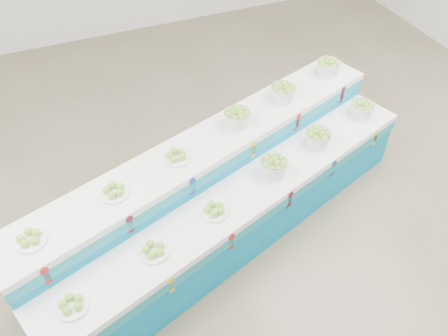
# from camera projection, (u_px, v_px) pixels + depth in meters

# --- Properties ---
(ground) EXTENTS (10.00, 10.00, 0.00)m
(ground) POSITION_uv_depth(u_px,v_px,m) (229.00, 242.00, 5.00)
(ground) COLOR brown
(ground) RESTS_ON ground
(display_stand) EXTENTS (4.53, 2.48, 1.02)m
(display_stand) POSITION_uv_depth(u_px,v_px,m) (224.00, 193.00, 4.82)
(display_stand) COLOR #0785BE
(display_stand) RESTS_ON ground
(plate_lower_left) EXTENTS (0.34, 0.34, 0.10)m
(plate_lower_left) POSITION_uv_depth(u_px,v_px,m) (71.00, 304.00, 3.63)
(plate_lower_left) COLOR white
(plate_lower_left) RESTS_ON display_stand
(plate_lower_mid) EXTENTS (0.34, 0.34, 0.10)m
(plate_lower_mid) POSITION_uv_depth(u_px,v_px,m) (153.00, 249.00, 4.00)
(plate_lower_mid) COLOR white
(plate_lower_mid) RESTS_ON display_stand
(plate_lower_right) EXTENTS (0.34, 0.34, 0.10)m
(plate_lower_right) POSITION_uv_depth(u_px,v_px,m) (214.00, 209.00, 4.32)
(plate_lower_right) COLOR white
(plate_lower_right) RESTS_ON display_stand
(basket_lower_left) EXTENTS (0.35, 0.35, 0.21)m
(basket_lower_left) POSITION_uv_depth(u_px,v_px,m) (274.00, 166.00, 4.66)
(basket_lower_left) COLOR silver
(basket_lower_left) RESTS_ON display_stand
(basket_lower_mid) EXTENTS (0.35, 0.35, 0.21)m
(basket_lower_mid) POSITION_uv_depth(u_px,v_px,m) (318.00, 137.00, 4.97)
(basket_lower_mid) COLOR silver
(basket_lower_mid) RESTS_ON display_stand
(basket_lower_right) EXTENTS (0.35, 0.35, 0.21)m
(basket_lower_right) POSITION_uv_depth(u_px,v_px,m) (362.00, 109.00, 5.34)
(basket_lower_right) COLOR silver
(basket_lower_right) RESTS_ON display_stand
(plate_upper_left) EXTENTS (0.34, 0.34, 0.10)m
(plate_upper_left) POSITION_uv_depth(u_px,v_px,m) (29.00, 238.00, 3.71)
(plate_upper_left) COLOR white
(plate_upper_left) RESTS_ON display_stand
(plate_upper_mid) EXTENTS (0.34, 0.34, 0.10)m
(plate_upper_mid) POSITION_uv_depth(u_px,v_px,m) (114.00, 190.00, 4.08)
(plate_upper_mid) COLOR white
(plate_upper_mid) RESTS_ON display_stand
(plate_upper_right) EXTENTS (0.34, 0.34, 0.10)m
(plate_upper_right) POSITION_uv_depth(u_px,v_px,m) (176.00, 155.00, 4.41)
(plate_upper_right) COLOR white
(plate_upper_right) RESTS_ON display_stand
(basket_upper_left) EXTENTS (0.35, 0.35, 0.21)m
(basket_upper_left) POSITION_uv_depth(u_px,v_px,m) (237.00, 117.00, 4.74)
(basket_upper_left) COLOR silver
(basket_upper_left) RESTS_ON display_stand
(basket_upper_mid) EXTENTS (0.35, 0.35, 0.21)m
(basket_upper_mid) POSITION_uv_depth(u_px,v_px,m) (283.00, 92.00, 5.06)
(basket_upper_mid) COLOR silver
(basket_upper_mid) RESTS_ON display_stand
(basket_upper_right) EXTENTS (0.35, 0.35, 0.21)m
(basket_upper_right) POSITION_uv_depth(u_px,v_px,m) (328.00, 67.00, 5.42)
(basket_upper_right) COLOR silver
(basket_upper_right) RESTS_ON display_stand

